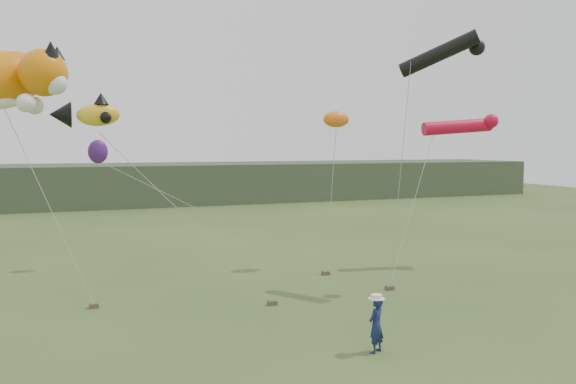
% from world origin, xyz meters
% --- Properties ---
extents(ground, '(120.00, 120.00, 0.00)m').
position_xyz_m(ground, '(0.00, 0.00, 0.00)').
color(ground, '#385123').
rests_on(ground, ground).
extents(headland, '(90.00, 13.00, 4.00)m').
position_xyz_m(headland, '(-3.11, 44.69, 1.92)').
color(headland, '#2D3D28').
rests_on(headland, ground).
extents(festival_attendant, '(0.70, 0.63, 1.61)m').
position_xyz_m(festival_attendant, '(1.49, -0.99, 0.80)').
color(festival_attendant, '#14214D').
rests_on(festival_attendant, ground).
extents(sandbag_anchors, '(15.41, 5.93, 0.17)m').
position_xyz_m(sandbag_anchors, '(-1.08, 5.43, 0.08)').
color(sandbag_anchors, brown).
rests_on(sandbag_anchors, ground).
extents(cat_kite, '(6.64, 3.85, 3.51)m').
position_xyz_m(cat_kite, '(-9.07, 10.38, 8.50)').
color(cat_kite, orange).
rests_on(cat_kite, ground).
extents(fish_kite, '(2.43, 1.66, 1.28)m').
position_xyz_m(fish_kite, '(-6.04, 6.80, 7.05)').
color(fish_kite, gold).
rests_on(fish_kite, ground).
extents(tube_kites, '(6.90, 5.33, 4.17)m').
position_xyz_m(tube_kites, '(9.92, 6.63, 8.16)').
color(tube_kites, black).
rests_on(tube_kites, ground).
extents(misc_kites, '(12.01, 4.41, 2.52)m').
position_xyz_m(misc_kites, '(0.70, 11.70, 6.50)').
color(misc_kites, orange).
rests_on(misc_kites, ground).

